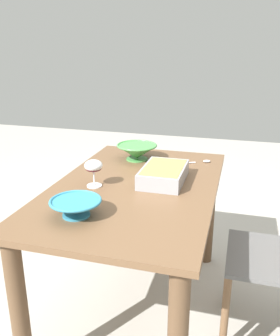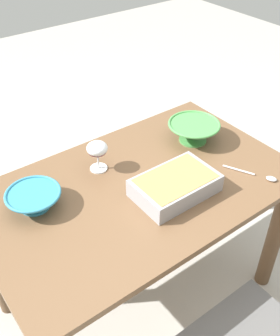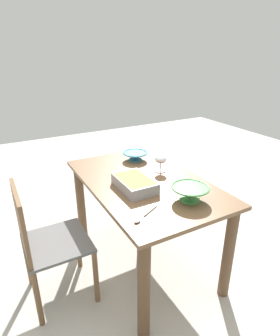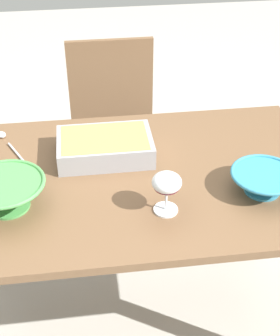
% 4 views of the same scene
% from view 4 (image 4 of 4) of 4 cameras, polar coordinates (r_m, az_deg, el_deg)
% --- Properties ---
extents(ground_plane, '(8.00, 8.00, 0.00)m').
position_cam_4_polar(ground_plane, '(2.19, -0.57, -16.61)').
color(ground_plane, '#B2ADA3').
extents(dining_table, '(1.30, 0.79, 0.74)m').
position_cam_4_polar(dining_table, '(1.75, -0.69, -4.72)').
color(dining_table, brown).
rests_on(dining_table, ground_plane).
extents(chair, '(0.43, 0.42, 0.87)m').
position_cam_4_polar(chair, '(2.43, -3.00, 4.83)').
color(chair, '#595959').
rests_on(chair, ground_plane).
extents(wine_glass, '(0.09, 0.09, 0.14)m').
position_cam_4_polar(wine_glass, '(1.46, 3.07, -1.93)').
color(wine_glass, white).
rests_on(wine_glass, dining_table).
extents(casserole_dish, '(0.33, 0.21, 0.08)m').
position_cam_4_polar(casserole_dish, '(1.73, -4.02, 2.54)').
color(casserole_dish, '#99999E').
rests_on(casserole_dish, dining_table).
extents(mixing_bowl, '(0.21, 0.21, 0.07)m').
position_cam_4_polar(mixing_bowl, '(1.62, 13.91, -1.40)').
color(mixing_bowl, teal).
rests_on(mixing_bowl, dining_table).
extents(small_bowl, '(0.24, 0.24, 0.10)m').
position_cam_4_polar(small_bowl, '(1.55, -14.99, -2.77)').
color(small_bowl, '#4C994C').
rests_on(small_bowl, dining_table).
extents(serving_spoon, '(0.12, 0.21, 0.01)m').
position_cam_4_polar(serving_spoon, '(1.89, -15.04, 3.09)').
color(serving_spoon, silver).
rests_on(serving_spoon, dining_table).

